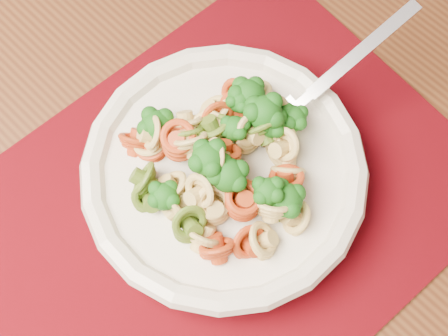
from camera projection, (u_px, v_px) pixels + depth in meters
dining_table at (141, 168)px, 0.64m from camera, size 1.65×1.23×0.76m
placemat at (220, 205)px, 0.53m from camera, size 0.44×0.36×0.00m
pasta_bowl at (224, 174)px, 0.51m from camera, size 0.23×0.23×0.04m
pasta_broccoli_heap at (224, 165)px, 0.49m from camera, size 0.20×0.20×0.06m
fork at (287, 115)px, 0.51m from camera, size 0.18×0.03×0.08m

